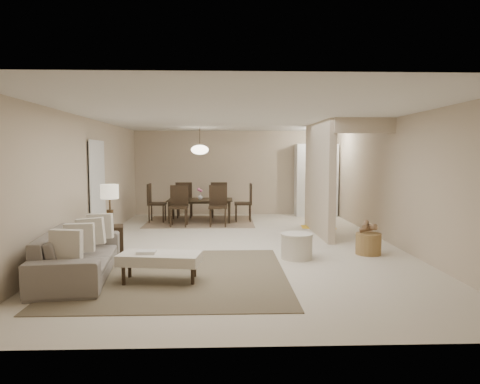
{
  "coord_description": "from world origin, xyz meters",
  "views": [
    {
      "loc": [
        -0.3,
        -8.31,
        1.76
      ],
      "look_at": [
        -0.02,
        0.07,
        1.05
      ],
      "focal_mm": 32.0,
      "sensor_mm": 36.0,
      "label": 1
    }
  ],
  "objects_px": {
    "pantry_cabinet": "(316,180)",
    "round_pouf": "(297,246)",
    "ottoman_bench": "(160,259)",
    "side_table": "(111,239)",
    "sofa": "(79,254)",
    "wicker_basket": "(368,244)",
    "dining_table": "(200,211)"
  },
  "relations": [
    {
      "from": "pantry_cabinet",
      "to": "round_pouf",
      "type": "xyz_separation_m",
      "value": [
        -1.44,
        -5.27,
        -0.83
      ]
    },
    {
      "from": "pantry_cabinet",
      "to": "ottoman_bench",
      "type": "distance_m",
      "value": 7.49
    },
    {
      "from": "ottoman_bench",
      "to": "side_table",
      "type": "bearing_deg",
      "value": 130.77
    },
    {
      "from": "pantry_cabinet",
      "to": "sofa",
      "type": "bearing_deg",
      "value": -127.55
    },
    {
      "from": "side_table",
      "to": "wicker_basket",
      "type": "xyz_separation_m",
      "value": [
        4.65,
        -0.3,
        -0.05
      ]
    },
    {
      "from": "pantry_cabinet",
      "to": "wicker_basket",
      "type": "xyz_separation_m",
      "value": [
        -0.1,
        -5.0,
        -0.86
      ]
    },
    {
      "from": "side_table",
      "to": "round_pouf",
      "type": "height_order",
      "value": "side_table"
    },
    {
      "from": "pantry_cabinet",
      "to": "round_pouf",
      "type": "bearing_deg",
      "value": -105.26
    },
    {
      "from": "ottoman_bench",
      "to": "sofa",
      "type": "bearing_deg",
      "value": 174.46
    },
    {
      "from": "pantry_cabinet",
      "to": "side_table",
      "type": "distance_m",
      "value": 6.73
    },
    {
      "from": "pantry_cabinet",
      "to": "sofa",
      "type": "height_order",
      "value": "pantry_cabinet"
    },
    {
      "from": "pantry_cabinet",
      "to": "wicker_basket",
      "type": "bearing_deg",
      "value": -91.17
    },
    {
      "from": "side_table",
      "to": "dining_table",
      "type": "relative_size",
      "value": 0.28
    },
    {
      "from": "round_pouf",
      "to": "pantry_cabinet",
      "type": "bearing_deg",
      "value": 74.74
    },
    {
      "from": "sofa",
      "to": "ottoman_bench",
      "type": "height_order",
      "value": "sofa"
    },
    {
      "from": "pantry_cabinet",
      "to": "dining_table",
      "type": "relative_size",
      "value": 1.23
    },
    {
      "from": "wicker_basket",
      "to": "sofa",
      "type": "bearing_deg",
      "value": -165.21
    },
    {
      "from": "pantry_cabinet",
      "to": "side_table",
      "type": "bearing_deg",
      "value": -135.29
    },
    {
      "from": "pantry_cabinet",
      "to": "ottoman_bench",
      "type": "bearing_deg",
      "value": -118.65
    },
    {
      "from": "side_table",
      "to": "round_pouf",
      "type": "relative_size",
      "value": 0.88
    },
    {
      "from": "sofa",
      "to": "wicker_basket",
      "type": "height_order",
      "value": "sofa"
    },
    {
      "from": "wicker_basket",
      "to": "ottoman_bench",
      "type": "bearing_deg",
      "value": -156.08
    },
    {
      "from": "sofa",
      "to": "side_table",
      "type": "relative_size",
      "value": 4.72
    },
    {
      "from": "sofa",
      "to": "wicker_basket",
      "type": "distance_m",
      "value": 4.86
    },
    {
      "from": "pantry_cabinet",
      "to": "wicker_basket",
      "type": "relative_size",
      "value": 4.69
    },
    {
      "from": "round_pouf",
      "to": "wicker_basket",
      "type": "bearing_deg",
      "value": 11.36
    },
    {
      "from": "ottoman_bench",
      "to": "dining_table",
      "type": "xyz_separation_m",
      "value": [
        0.24,
        5.43,
        -0.02
      ]
    },
    {
      "from": "wicker_basket",
      "to": "dining_table",
      "type": "distance_m",
      "value": 5.06
    },
    {
      "from": "dining_table",
      "to": "wicker_basket",
      "type": "bearing_deg",
      "value": -50.1
    },
    {
      "from": "side_table",
      "to": "dining_table",
      "type": "bearing_deg",
      "value": 68.45
    },
    {
      "from": "wicker_basket",
      "to": "round_pouf",
      "type": "bearing_deg",
      "value": -168.64
    },
    {
      "from": "sofa",
      "to": "wicker_basket",
      "type": "relative_size",
      "value": 5.14
    }
  ]
}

